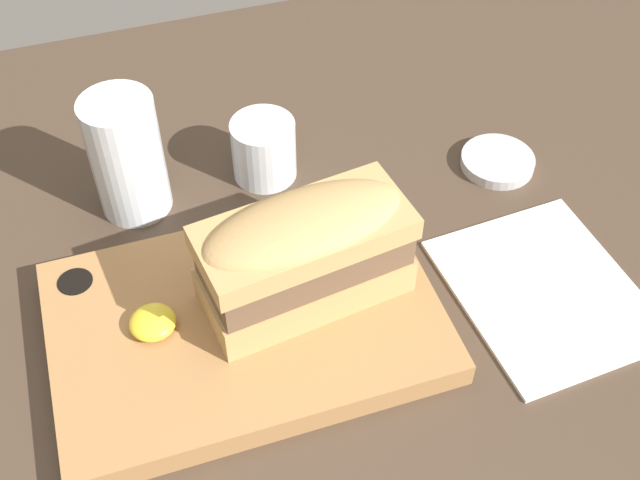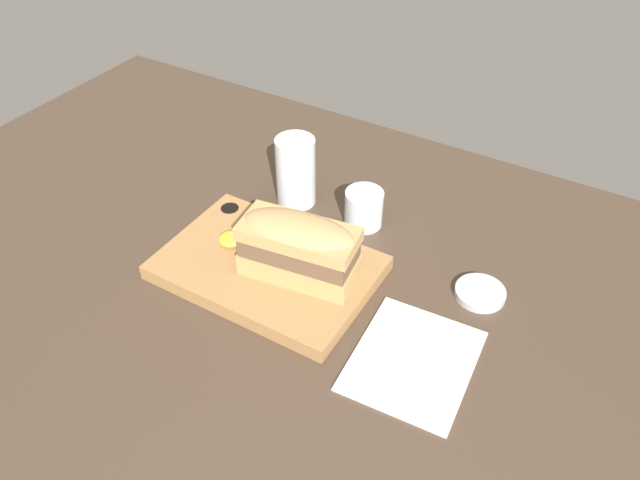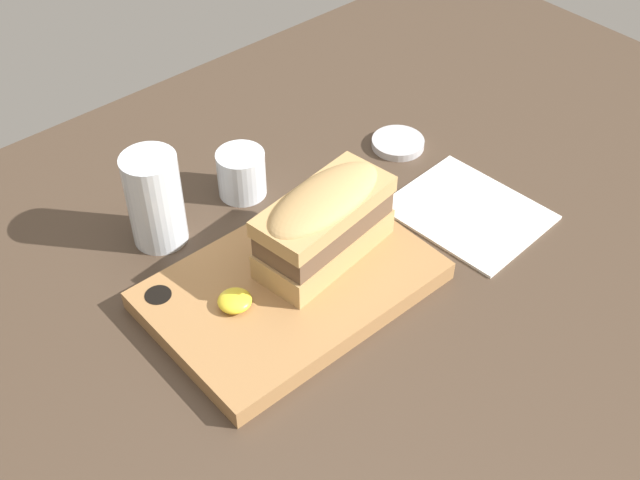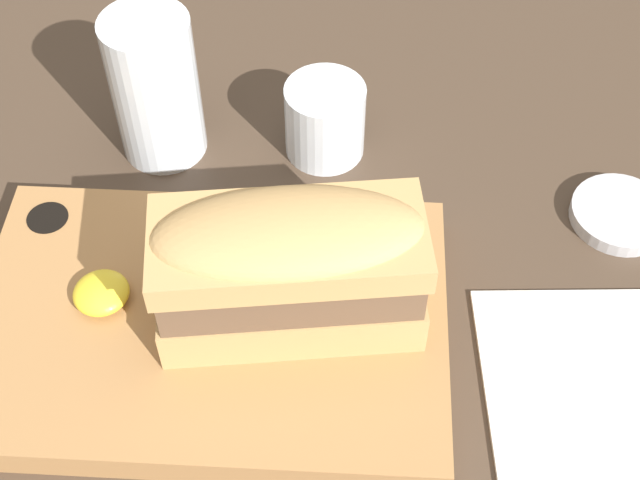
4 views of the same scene
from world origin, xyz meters
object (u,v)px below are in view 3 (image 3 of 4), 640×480
wine_glass (242,176)px  water_glass (156,205)px  napkin (466,210)px  serving_board (291,285)px  sandwich (324,220)px  condiment_dish (398,143)px

wine_glass → water_glass: bearing=-178.4°
napkin → serving_board: bearing=171.7°
sandwich → condiment_dish: bearing=25.5°
wine_glass → napkin: wine_glass is taller
serving_board → napkin: bearing=-8.3°
serving_board → napkin: (27.45, -4.00, -1.07)cm
sandwich → wine_glass: (1.41, 18.70, -5.16)cm
sandwich → wine_glass: size_ratio=2.79×
sandwich → napkin: (21.63, -4.47, -7.88)cm
sandwich → water_glass: bearing=123.7°
water_glass → condiment_dish: size_ratio=1.65×
wine_glass → condiment_dish: (23.83, -6.64, -2.33)cm
serving_board → water_glass: water_glass is taller
water_glass → serving_board: bearing=-71.2°
water_glass → wine_glass: bearing=1.6°
serving_board → wine_glass: bearing=69.3°
water_glass → wine_glass: (13.62, 0.39, -2.68)cm
sandwich → water_glass: same height
wine_glass → napkin: (20.22, -23.17, -2.72)cm
serving_board → sandwich: bearing=4.6°
napkin → condiment_dish: bearing=77.7°
sandwich → water_glass: size_ratio=1.44×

